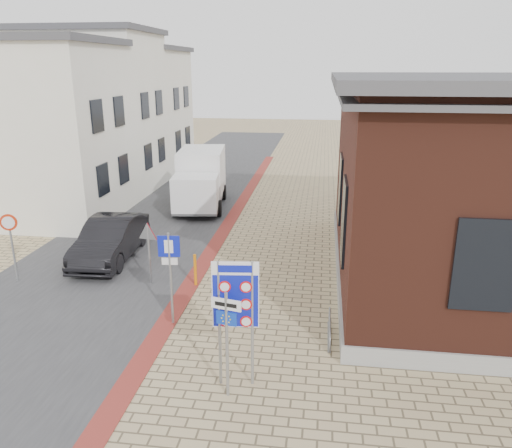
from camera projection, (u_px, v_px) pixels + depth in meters
The scene contains 15 objects.
ground at pixel (217, 377), 11.88m from camera, with size 120.00×120.00×0.00m, color tan.
road_strip at pixel (175, 204), 26.75m from camera, with size 7.00×60.00×0.02m, color #38383A.
curb_strip at pixel (220, 237), 21.58m from camera, with size 0.60×40.00×0.02m, color maroon.
townhouse_near at pixel (39, 131), 23.36m from camera, with size 7.40×6.40×8.30m.
townhouse_mid at pixel (94, 111), 28.90m from camera, with size 7.40×6.40×9.10m.
townhouse_far at pixel (133, 109), 34.69m from camera, with size 7.40×6.40×8.30m.
bike_rack at pixel (329, 329), 13.54m from camera, with size 0.08×1.80×0.60m.
sedan at pixel (111, 239), 18.94m from camera, with size 1.67×4.80×1.58m, color black.
box_truck at pixel (200, 179), 25.79m from camera, with size 2.89×5.77×2.89m.
border_sign at pixel (236, 297), 10.99m from camera, with size 1.04×0.16×3.06m.
essen_sign at pixel (227, 328), 10.72m from camera, with size 0.68×0.18×2.54m.
parking_sign at pixel (170, 262), 13.78m from camera, with size 0.61×0.09×2.75m.
yield_sign at pixel (148, 239), 16.47m from camera, with size 0.75×0.19×2.13m.
speed_sign at pixel (11, 237), 16.66m from camera, with size 0.56×0.18×2.42m.
bollard at pixel (195, 270), 16.67m from camera, with size 0.10×0.10×1.12m, color orange.
Camera 1 is at (2.29, -10.00, 7.08)m, focal length 35.00 mm.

